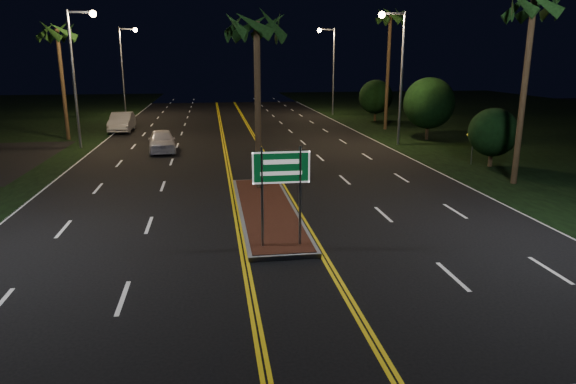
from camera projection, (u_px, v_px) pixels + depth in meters
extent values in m
plane|color=black|center=(296.00, 287.00, 13.82)|extent=(120.00, 120.00, 0.00)
cube|color=gray|center=(267.00, 210.00, 20.50)|extent=(2.25, 10.25, 0.15)
cube|color=#592819|center=(267.00, 208.00, 20.48)|extent=(2.00, 10.00, 0.02)
cylinder|color=gray|center=(262.00, 198.00, 15.97)|extent=(0.08, 0.08, 3.20)
cylinder|color=gray|center=(300.00, 196.00, 16.14)|extent=(0.08, 0.08, 3.20)
cube|color=#07471E|center=(281.00, 167.00, 15.81)|extent=(1.80, 0.04, 1.00)
cube|color=white|center=(281.00, 168.00, 15.79)|extent=(1.80, 0.01, 1.00)
cylinder|color=gray|center=(74.00, 81.00, 34.06)|extent=(0.18, 0.18, 9.00)
cube|color=gray|center=(80.00, 12.00, 33.08)|extent=(1.60, 0.12, 0.12)
sphere|color=#F3BA6D|center=(93.00, 14.00, 33.22)|extent=(0.44, 0.44, 0.44)
cylinder|color=gray|center=(122.00, 73.00, 53.20)|extent=(0.18, 0.18, 9.00)
cube|color=gray|center=(127.00, 29.00, 52.21)|extent=(1.60, 0.12, 0.12)
sphere|color=#F3BA6D|center=(135.00, 30.00, 52.35)|extent=(0.44, 0.44, 0.44)
cylinder|color=gray|center=(401.00, 80.00, 35.31)|extent=(0.18, 0.18, 9.00)
cube|color=gray|center=(394.00, 13.00, 34.09)|extent=(1.60, 0.12, 0.12)
sphere|color=#F3BA6D|center=(382.00, 15.00, 34.00)|extent=(0.44, 0.44, 0.44)
cylinder|color=gray|center=(334.00, 72.00, 54.44)|extent=(0.18, 0.18, 9.00)
cube|color=gray|center=(327.00, 29.00, 53.23)|extent=(1.60, 0.12, 0.12)
sphere|color=#F3BA6D|center=(320.00, 30.00, 53.14)|extent=(0.44, 0.44, 0.44)
cylinder|color=#382819|center=(258.00, 109.00, 22.92)|extent=(0.28, 0.28, 7.50)
cylinder|color=#382819|center=(63.00, 86.00, 37.76)|extent=(0.28, 0.28, 8.00)
cylinder|color=#382819|center=(523.00, 96.00, 24.11)|extent=(0.28, 0.28, 8.50)
cylinder|color=#382819|center=(388.00, 73.00, 43.16)|extent=(0.28, 0.28, 9.50)
cylinder|color=#382819|center=(490.00, 159.00, 29.04)|extent=(0.24, 0.24, 0.90)
sphere|color=black|center=(493.00, 132.00, 28.66)|extent=(2.70, 2.70, 2.70)
cylinder|color=#382819|center=(427.00, 131.00, 38.63)|extent=(0.24, 0.24, 1.26)
sphere|color=black|center=(429.00, 103.00, 38.10)|extent=(3.78, 3.78, 3.78)
cylinder|color=#382819|center=(375.00, 115.00, 50.11)|extent=(0.24, 0.24, 1.08)
sphere|color=black|center=(376.00, 97.00, 49.65)|extent=(3.24, 3.24, 3.24)
imported|color=white|center=(162.00, 139.00, 33.61)|extent=(2.62, 5.16, 1.66)
imported|color=silver|center=(122.00, 120.00, 42.85)|extent=(2.40, 5.53, 1.84)
cylinder|color=gray|center=(472.00, 148.00, 29.44)|extent=(0.07, 0.07, 1.94)
cube|color=#CEBD0A|center=(474.00, 134.00, 29.22)|extent=(0.93, 0.15, 0.93)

